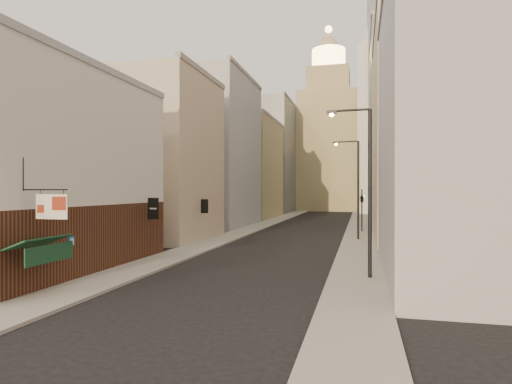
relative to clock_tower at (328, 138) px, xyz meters
name	(u,v)px	position (x,y,z in m)	size (l,w,h in m)	color
ground	(154,335)	(1.00, -92.00, -17.63)	(360.00, 360.00, 0.00)	black
sidewalk_left	(277,220)	(-5.50, -37.00, -17.56)	(3.00, 140.00, 0.15)	gray
sidewalk_right	(360,221)	(7.50, -37.00, -17.56)	(3.00, 140.00, 0.15)	gray
near_building_left	(58,171)	(-9.99, -83.00, -11.61)	(8.30, 23.04, 12.30)	#502B19
left_bldg_beige	(167,159)	(-11.00, -66.00, -9.63)	(8.00, 12.00, 16.00)	tan
left_bldg_grey	(219,152)	(-11.00, -50.00, -7.63)	(8.00, 16.00, 20.00)	gray
left_bldg_tan	(252,170)	(-11.00, -32.00, -9.13)	(8.00, 18.00, 17.00)	tan
left_bldg_wingrid	(274,158)	(-11.00, -12.00, -5.63)	(8.00, 20.00, 24.00)	gray
right_bldg_grey	(461,133)	(13.00, -80.00, -9.63)	(8.00, 16.00, 16.00)	gray
right_bldg_beige	(418,136)	(13.00, -62.00, -7.63)	(8.00, 16.00, 20.00)	tan
right_bldg_wingrid	(400,132)	(13.00, -42.00, -4.63)	(8.00, 20.00, 26.00)	gray
highrise	(419,87)	(19.00, -14.00, 8.02)	(21.00, 23.00, 51.20)	gray
clock_tower	(328,138)	(0.00, 0.00, 0.00)	(14.00, 14.00, 44.90)	tan
white_tower	(378,123)	(11.00, -14.00, 0.97)	(8.00, 8.00, 41.50)	silver
streetlamp_near	(365,182)	(7.97, -81.16, -12.31)	(2.45, 0.31, 9.32)	black
streetlamp_mid	(356,184)	(7.23, -62.79, -12.12)	(2.53, 0.38, 9.66)	black
traffic_light_right	(362,199)	(7.83, -54.52, -13.72)	(0.78, 0.78, 5.00)	black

